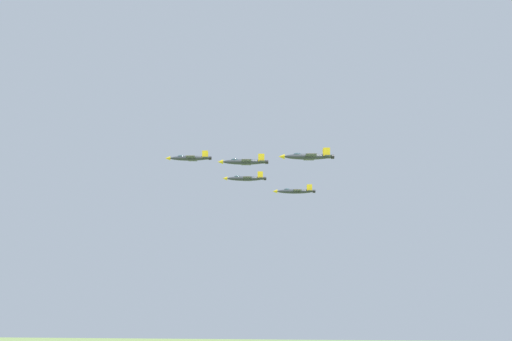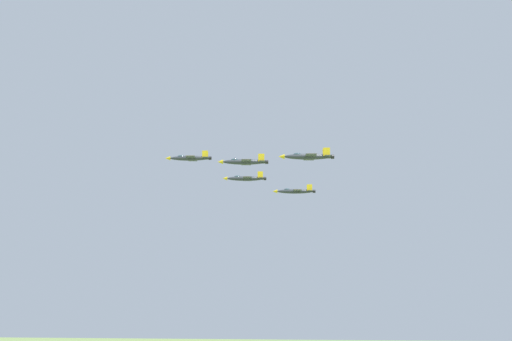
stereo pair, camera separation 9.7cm
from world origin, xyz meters
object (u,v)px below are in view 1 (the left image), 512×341
at_px(jet_lead, 189,158).
at_px(jet_right_wingman, 245,178).
at_px(jet_left_outer, 308,156).
at_px(jet_left_wingman, 244,162).
at_px(jet_right_outer, 295,191).

bearing_deg(jet_lead, jet_right_wingman, -138.70).
bearing_deg(jet_left_outer, jet_left_wingman, -40.98).
relative_size(jet_lead, jet_left_outer, 0.97).
xyz_separation_m(jet_lead, jet_left_outer, (42.24, -28.69, -5.84)).
height_order(jet_right_wingman, jet_left_outer, jet_right_wingman).
height_order(jet_lead, jet_left_wingman, jet_lead).
relative_size(jet_left_wingman, jet_right_outer, 0.98).
distance_m(jet_lead, jet_right_outer, 51.54).
height_order(jet_left_wingman, jet_left_outer, jet_left_wingman).
bearing_deg(jet_right_wingman, jet_left_wingman, 89.08).
distance_m(jet_left_wingman, jet_left_outer, 25.57).
bearing_deg(jet_right_outer, jet_left_wingman, 69.41).
distance_m(jet_lead, jet_left_wingman, 25.91).
relative_size(jet_lead, jet_right_wingman, 1.00).
relative_size(jet_left_wingman, jet_right_wingman, 1.01).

